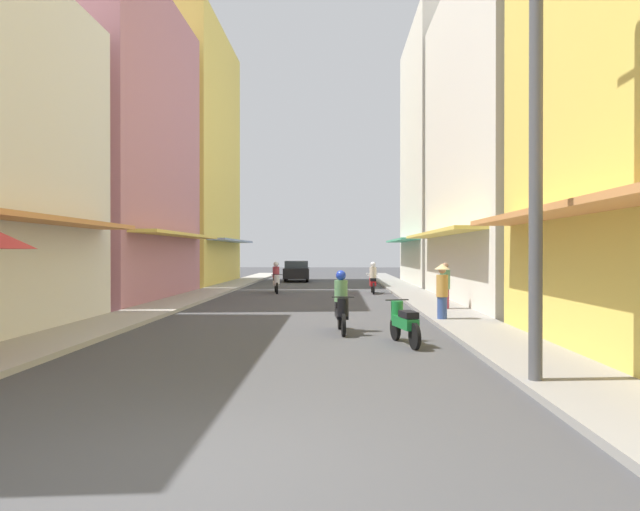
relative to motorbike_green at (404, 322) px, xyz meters
The scene contains 15 objects.
ground_plane 12.07m from the motorbike_green, 103.49° to the left, with size 100.10×100.10×0.00m, color #424244.
sidewalk_left 14.09m from the motorbike_green, 123.63° to the left, with size 1.84×53.50×0.12m, color #ADA89E.
sidewalk_right 11.94m from the motorbike_green, 79.50° to the left, with size 1.84×53.50×0.12m, color gray.
building_left_mid 17.24m from the motorbike_green, 136.56° to the left, with size 7.05×10.44×13.18m.
building_left_far 26.67m from the motorbike_green, 117.29° to the left, with size 7.05×11.01×16.27m.
building_right_mid 13.09m from the motorbike_green, 58.28° to the left, with size 7.05×12.30×13.21m.
building_right_far 23.96m from the motorbike_green, 74.50° to the left, with size 7.05×9.95×15.88m.
motorbike_green is the anchor object (origin of this frame).
motorbike_red 14.83m from the motorbike_green, 88.78° to the left, with size 0.55×1.81×1.58m.
motorbike_white 15.63m from the motorbike_green, 106.77° to the left, with size 0.59×1.80×1.58m.
motorbike_black 2.21m from the motorbike_green, 128.12° to the left, with size 0.55×1.81×1.58m.
parked_car 26.30m from the motorbike_green, 99.39° to the left, with size 1.95×4.18×1.45m.
pedestrian_crossing 4.04m from the motorbike_green, 67.01° to the left, with size 0.44×0.44×1.71m.
pedestrian_foreground 6.94m from the motorbike_green, 71.28° to the left, with size 0.34×0.34×1.69m.
utility_pole 5.38m from the motorbike_green, 68.28° to the right, with size 0.20×1.20×7.89m.
Camera 1 is at (1.32, -4.95, 2.04)m, focal length 30.29 mm.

